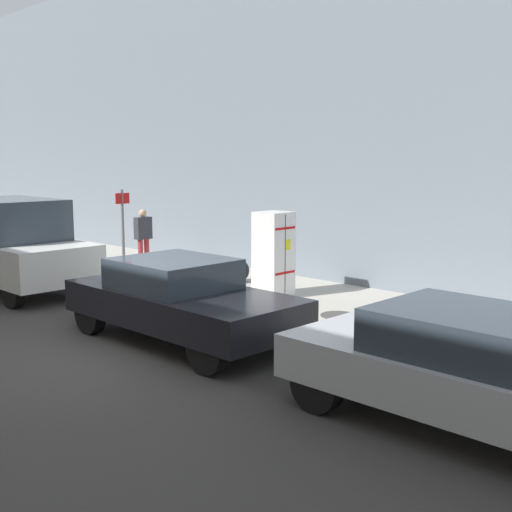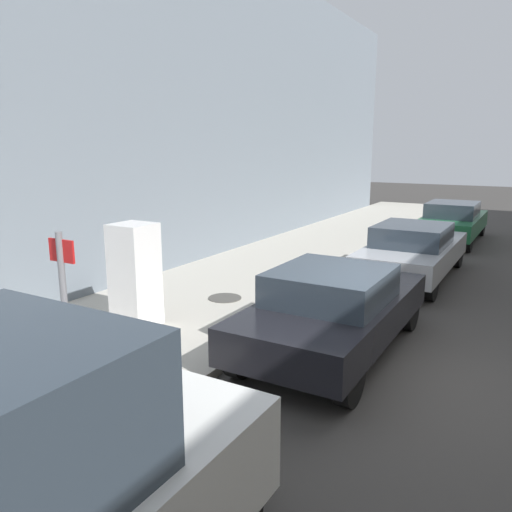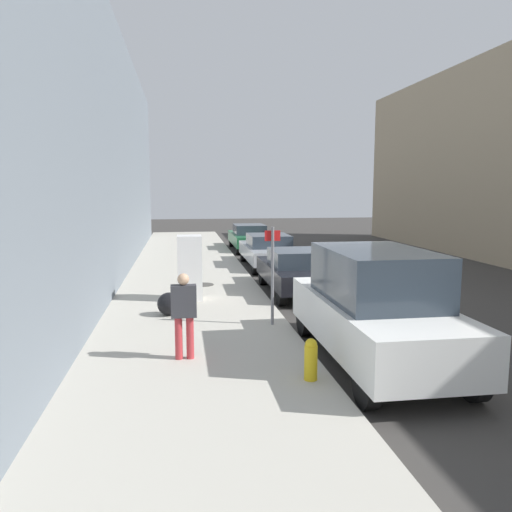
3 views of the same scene
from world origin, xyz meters
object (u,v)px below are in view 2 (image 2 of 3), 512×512
discarded_refrigerator (135,275)px  parked_sedan_silver (413,250)px  street_sign_post (66,324)px  trash_bag (32,334)px  parked_sedan_green (452,221)px  parked_sedan_dark (334,308)px

discarded_refrigerator → parked_sedan_silver: size_ratio=0.39×
discarded_refrigerator → street_sign_post: size_ratio=0.81×
street_sign_post → trash_bag: bearing=152.7°
trash_bag → parked_sedan_green: bearing=74.2°
parked_sedan_silver → parked_sedan_green: (-0.00, 5.87, -0.00)m
parked_sedan_silver → parked_sedan_green: bearing=90.0°
discarded_refrigerator → parked_sedan_silver: discarded_refrigerator is taller
street_sign_post → parked_sedan_silver: (1.51, 9.26, -0.69)m
street_sign_post → parked_sedan_silver: 9.40m
discarded_refrigerator → parked_sedan_green: size_ratio=0.39×
discarded_refrigerator → parked_sedan_dark: (3.36, 0.95, -0.31)m
trash_bag → parked_sedan_green: 14.43m
street_sign_post → parked_sedan_green: (1.51, 15.12, -0.69)m
discarded_refrigerator → parked_sedan_dark: 3.50m
parked_sedan_silver → parked_sedan_dark: bearing=-90.0°
discarded_refrigerator → street_sign_post: (1.84, -2.95, 0.37)m
parked_sedan_dark → parked_sedan_green: (-0.00, 11.23, -0.01)m
discarded_refrigerator → street_sign_post: 3.50m
trash_bag → parked_sedan_dark: (3.92, 2.66, 0.32)m
parked_sedan_green → street_sign_post: bearing=-95.7°
parked_sedan_green → trash_bag: bearing=-105.8°
parked_sedan_green → parked_sedan_silver: bearing=-90.0°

